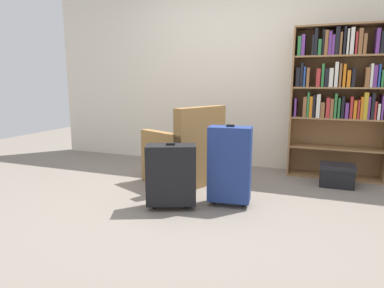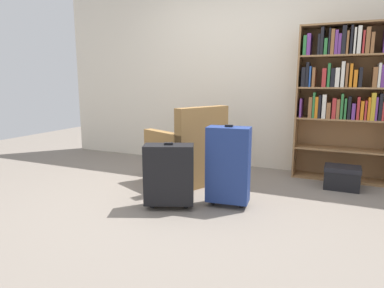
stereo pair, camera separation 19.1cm
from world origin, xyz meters
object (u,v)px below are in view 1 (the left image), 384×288
at_px(armchair, 185,155).
at_px(mug, 222,186).
at_px(suitcase_navy_blue, 230,164).
at_px(suitcase_black, 171,175).
at_px(bookshelf, 340,89).
at_px(storage_box, 337,175).

xyz_separation_m(armchair, mug, (0.49, -0.15, -0.27)).
bearing_deg(suitcase_navy_blue, suitcase_black, -151.28).
xyz_separation_m(armchair, suitcase_black, (0.20, -0.84, 0.01)).
xyz_separation_m(bookshelf, storage_box, (0.02, -0.39, -0.95)).
distance_m(armchair, mug, 0.58).
bearing_deg(suitcase_black, mug, 66.98).
bearing_deg(storage_box, mug, -153.01).
relative_size(armchair, storage_box, 2.48).
relative_size(bookshelf, mug, 15.13).
height_order(armchair, suitcase_navy_blue, armchair).
relative_size(bookshelf, storage_box, 4.86).
height_order(armchair, storage_box, armchair).
distance_m(armchair, suitcase_black, 0.86).
xyz_separation_m(armchair, suitcase_navy_blue, (0.68, -0.58, 0.09)).
height_order(armchair, mug, armchair).
height_order(mug, suitcase_black, suitcase_black).
height_order(bookshelf, armchair, bookshelf).
relative_size(armchair, mug, 7.74).
bearing_deg(bookshelf, suitcase_black, -130.79).
bearing_deg(suitcase_black, armchair, 103.14).
bearing_deg(mug, suitcase_navy_blue, -65.62).
relative_size(armchair, suitcase_black, 1.49).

